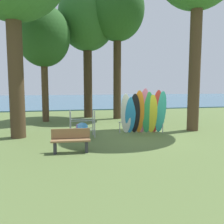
% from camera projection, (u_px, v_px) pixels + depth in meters
% --- Properties ---
extents(ground_plane, '(80.00, 80.00, 0.00)m').
position_uv_depth(ground_plane, '(139.00, 136.00, 11.58)').
color(ground_plane, '#566B38').
extents(lake_water, '(80.00, 36.00, 0.10)m').
position_uv_depth(lake_water, '(82.00, 99.00, 40.97)').
color(lake_water, '#38607A').
rests_on(lake_water, ground).
extents(tree_mid_behind, '(4.24, 4.24, 9.80)m').
position_uv_depth(tree_mid_behind, '(87.00, 19.00, 17.61)').
color(tree_mid_behind, '#42301E').
rests_on(tree_mid_behind, ground).
extents(tree_far_left_back, '(3.44, 3.44, 7.58)m').
position_uv_depth(tree_far_left_back, '(43.00, 37.00, 15.68)').
color(tree_far_left_back, '#4C3823').
rests_on(tree_far_left_back, ground).
extents(tree_far_right_back, '(3.78, 3.78, 9.86)m').
position_uv_depth(tree_far_right_back, '(117.00, 12.00, 16.87)').
color(tree_far_right_back, '#42301E').
rests_on(tree_far_right_back, ground).
extents(leaning_board_pile, '(2.38, 1.11, 2.29)m').
position_uv_depth(leaning_board_pile, '(144.00, 113.00, 12.01)').
color(leaning_board_pile, white).
rests_on(leaning_board_pile, ground).
extents(board_storage_rack, '(1.15, 2.13, 1.25)m').
position_uv_depth(board_storage_rack, '(82.00, 127.00, 11.39)').
color(board_storage_rack, '#9EA0A5').
rests_on(board_storage_rack, ground).
extents(park_bench, '(1.42, 0.48, 0.85)m').
position_uv_depth(park_bench, '(71.00, 140.00, 8.75)').
color(park_bench, '#2D2D33').
rests_on(park_bench, ground).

